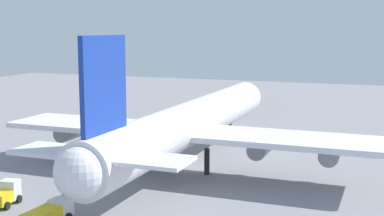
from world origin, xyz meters
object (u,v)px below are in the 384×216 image
safety_cone_nose (256,131)px  pushback_tractor (189,114)px  baggage_tug (6,194)px  cargo_airplane (191,123)px  catering_truck (49,214)px

safety_cone_nose → pushback_tractor: bearing=62.6°
baggage_tug → cargo_airplane: bearing=-31.4°
cargo_airplane → safety_cone_nose: bearing=-4.6°
pushback_tractor → baggage_tug: (-56.31, -1.30, -0.01)m
cargo_airplane → catering_truck: bearing=168.0°
safety_cone_nose → catering_truck: bearing=171.8°
baggage_tug → catering_truck: bearing=-112.1°
cargo_airplane → safety_cone_nose: cargo_airplane is taller
cargo_airplane → safety_cone_nose: (26.72, -2.17, -5.74)m
catering_truck → baggage_tug: (3.15, 7.76, 0.11)m
catering_truck → pushback_tractor: bearing=8.7°
pushback_tractor → baggage_tug: pushback_tractor is taller
cargo_airplane → baggage_tug: size_ratio=14.81×
pushback_tractor → safety_cone_nose: (-8.47, -16.37, -0.84)m
catering_truck → safety_cone_nose: 51.52m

